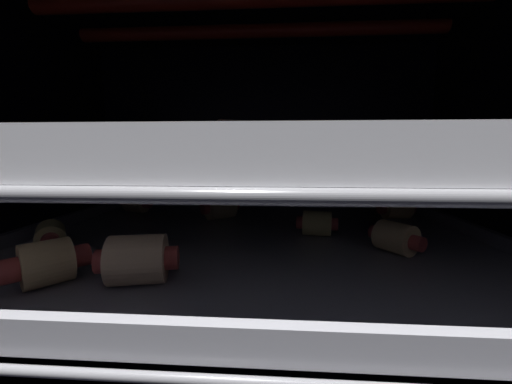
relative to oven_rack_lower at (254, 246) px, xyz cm
name	(u,v)px	position (x,y,z in cm)	size (l,w,h in cm)	color
ground_plane	(254,357)	(0.00, 0.00, -12.72)	(56.54, 43.62, 1.20)	black
oven_wall_back	(263,166)	(0.00, 21.21, 7.23)	(56.54, 1.20, 38.71)	black
oven_rack_lower	(254,246)	(0.00, 0.00, 0.00)	(51.44, 40.39, 0.50)	slate
baking_tray_lower	(254,240)	(0.00, 0.00, 0.70)	(47.08, 36.02, 1.92)	gray
pig_in_blanket_lower_0	(50,236)	(-18.52, -4.63, 2.13)	(4.45, 5.20, 2.45)	#DAC575
pig_in_blanket_lower_1	(47,263)	(-13.14, -11.83, 2.43)	(4.66, 4.94, 3.04)	#E0B573
pig_in_blanket_lower_2	(137,203)	(-18.30, 12.17, 2.24)	(5.03, 3.40, 2.67)	#E7BB7C
pig_in_blanket_lower_3	(220,206)	(-5.16, 8.63, 2.56)	(5.04, 4.76, 3.31)	#D9BB7A
pig_in_blanket_lower_4	(317,223)	(6.66, 1.43, 2.22)	(4.50, 3.08, 2.62)	#D7C471
pig_in_blanket_lower_5	(396,208)	(18.31, 10.30, 2.37)	(5.00, 3.44, 2.93)	#EAB66D
pig_in_blanket_lower_6	(138,259)	(-7.09, -11.21, 2.58)	(5.56, 4.04, 3.35)	#DCB183
pig_in_blanket_lower_7	(396,238)	(12.86, -3.68, 2.27)	(3.98, 4.76, 2.73)	#DFBA7A
oven_rack_upper	(254,169)	(0.00, 0.00, 8.08)	(51.69, 40.39, 0.75)	slate
baking_tray_upper	(254,159)	(0.00, 0.00, 9.10)	(47.08, 36.02, 2.64)	silver
pig_in_blanket_upper_0	(352,144)	(12.06, 10.05, 10.75)	(2.77, 5.11, 2.59)	#DEB674
pig_in_blanket_upper_1	(239,138)	(-0.71, -6.17, 10.88)	(4.99, 4.11, 2.84)	#DEB27E
pig_in_blanket_upper_2	(273,143)	(1.79, 11.24, 10.92)	(5.09, 3.63, 2.93)	#DDB06E
pig_in_blanket_upper_3	(340,142)	(8.46, -0.08, 10.74)	(5.45, 2.76, 2.57)	#E9BB70
pig_in_blanket_upper_6	(457,139)	(17.46, -3.49, 10.88)	(5.49, 3.86, 2.84)	#DDBD6F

